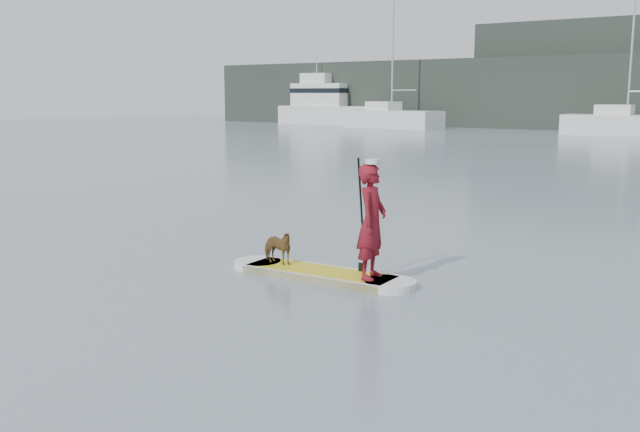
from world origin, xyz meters
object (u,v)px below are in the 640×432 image
Objects in this scene: motor_yacht_b at (326,105)px; sailboat_d at (625,123)px; paddleboard at (320,274)px; dog at (277,247)px; paddler at (372,222)px; sailboat_b at (391,117)px.

sailboat_d is at bearing -13.43° from motor_yacht_b.
paddleboard is 0.26× the size of sailboat_d.
dog is at bearing -61.95° from motor_yacht_b.
motor_yacht_b is at bearing 38.06° from dog.
paddleboard is at bearing -82.65° from dog.
paddleboard is 4.93× the size of dog.
paddler is at bearing -82.65° from dog.
dog is 51.44m from sailboat_b.
motor_yacht_b is (-32.59, 49.24, 1.43)m from dog.
paddleboard is 0.32× the size of motor_yacht_b.
motor_yacht_b is (-33.43, 49.20, 1.77)m from paddleboard.
sailboat_b is at bearing 115.12° from paddleboard.
motor_yacht_b is at bearing 121.41° from paddleboard.
motor_yacht_b is at bearing 169.96° from sailboat_d.
paddleboard is 1.88× the size of paddler.
sailboat_b reaches higher than motor_yacht_b.
sailboat_d is at bearing 93.40° from paddleboard.
dog is at bearing -86.94° from sailboat_d.
sailboat_b is 1.08× the size of sailboat_d.
paddleboard is 51.80m from sailboat_b.
paddleboard is 45.47m from sailboat_d.
dog is at bearing 81.54° from paddler.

